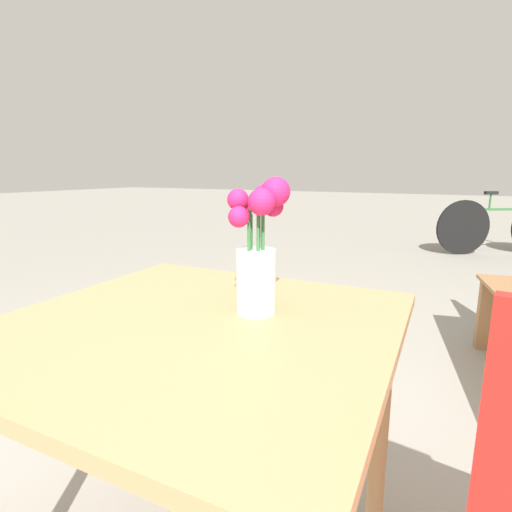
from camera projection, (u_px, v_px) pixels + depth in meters
The scene contains 3 objects.
table_front at pixel (198, 363), 0.92m from camera, with size 0.89×0.87×0.73m.
flower_vase at pixel (257, 256), 0.92m from camera, with size 0.14×0.14×0.32m.
bicycle at pixel (501, 226), 5.17m from camera, with size 1.47×0.96×0.81m.
Camera 1 is at (0.51, -0.69, 1.06)m, focal length 28.00 mm.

